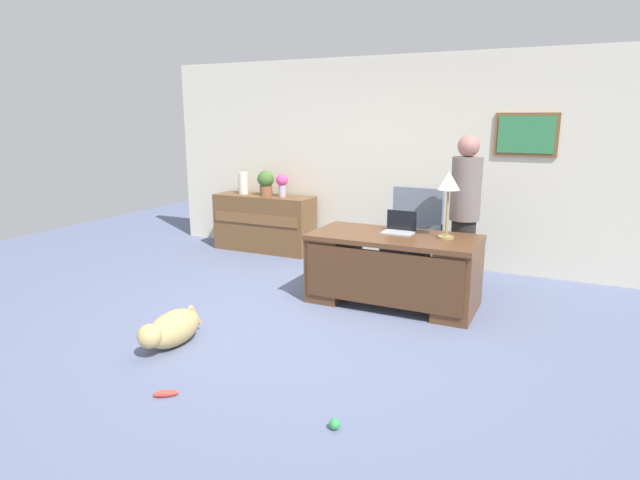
% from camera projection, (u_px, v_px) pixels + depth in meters
% --- Properties ---
extents(ground_plane, '(12.00, 12.00, 0.00)m').
position_uv_depth(ground_plane, '(310.00, 323.00, 5.02)').
color(ground_plane, slate).
extents(back_wall, '(7.00, 0.16, 2.70)m').
position_uv_depth(back_wall, '(398.00, 161.00, 6.99)').
color(back_wall, beige).
rests_on(back_wall, ground_plane).
extents(desk, '(1.71, 0.84, 0.74)m').
position_uv_depth(desk, '(393.00, 267.00, 5.46)').
color(desk, brown).
rests_on(desk, ground_plane).
extents(credenza, '(1.48, 0.50, 0.82)m').
position_uv_depth(credenza, '(264.00, 223.00, 7.70)').
color(credenza, brown).
rests_on(credenza, ground_plane).
extents(armchair, '(0.60, 0.59, 1.10)m').
position_uv_depth(armchair, '(413.00, 240.00, 6.28)').
color(armchair, slate).
rests_on(armchair, ground_plane).
extents(person_standing, '(0.32, 0.32, 1.74)m').
position_uv_depth(person_standing, '(464.00, 214.00, 5.68)').
color(person_standing, '#262323').
rests_on(person_standing, ground_plane).
extents(dog_lying, '(0.30, 0.75, 0.30)m').
position_uv_depth(dog_lying, '(171.00, 329.00, 4.49)').
color(dog_lying, tan).
rests_on(dog_lying, ground_plane).
extents(laptop, '(0.32, 0.22, 0.22)m').
position_uv_depth(laptop, '(400.00, 227.00, 5.51)').
color(laptop, '#B2B5BA').
rests_on(laptop, desk).
extents(desk_lamp, '(0.22, 0.22, 0.67)m').
position_uv_depth(desk_lamp, '(449.00, 185.00, 5.14)').
color(desk_lamp, '#9E8447').
rests_on(desk_lamp, desk).
extents(vase_with_flowers, '(0.17, 0.17, 0.32)m').
position_uv_depth(vase_with_flowers, '(282.00, 183.00, 7.43)').
color(vase_with_flowers, '#B5ACC2').
rests_on(vase_with_flowers, credenza).
extents(vase_empty, '(0.14, 0.14, 0.32)m').
position_uv_depth(vase_empty, '(243.00, 183.00, 7.72)').
color(vase_empty, silver).
rests_on(vase_empty, credenza).
extents(potted_plant, '(0.24, 0.24, 0.36)m').
position_uv_depth(potted_plant, '(266.00, 182.00, 7.54)').
color(potted_plant, brown).
rests_on(potted_plant, credenza).
extents(dog_toy_ball, '(0.07, 0.07, 0.07)m').
position_uv_depth(dog_toy_ball, '(335.00, 424.00, 3.31)').
color(dog_toy_ball, green).
rests_on(dog_toy_ball, ground_plane).
extents(dog_toy_bone, '(0.17, 0.15, 0.05)m').
position_uv_depth(dog_toy_bone, '(166.00, 393.00, 3.70)').
color(dog_toy_bone, '#E53F33').
rests_on(dog_toy_bone, ground_plane).
extents(dog_toy_plush, '(0.09, 0.18, 0.05)m').
position_uv_depth(dog_toy_plush, '(161.00, 325.00, 4.90)').
color(dog_toy_plush, '#D8338C').
rests_on(dog_toy_plush, ground_plane).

